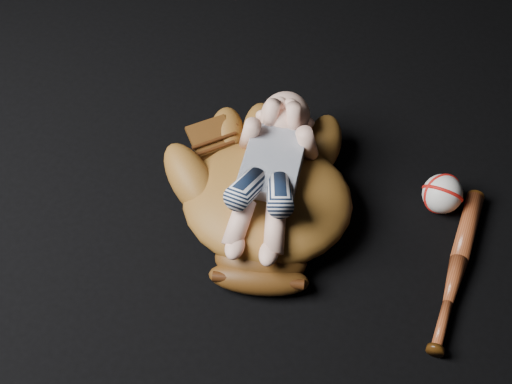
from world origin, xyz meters
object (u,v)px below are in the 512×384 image
(newborn_baby, at_px, (269,172))
(baseball_bat, at_px, (457,269))
(baseball_glove, at_px, (268,195))
(baseball, at_px, (442,194))

(newborn_baby, bearing_deg, baseball_bat, -9.28)
(baseball_glove, height_order, baseball_bat, baseball_glove)
(baseball, bearing_deg, baseball_glove, -153.88)
(newborn_baby, bearing_deg, baseball_glove, -95.69)
(newborn_baby, distance_m, baseball_bat, 0.41)
(baseball, bearing_deg, newborn_baby, -155.14)
(baseball_glove, bearing_deg, newborn_baby, 78.03)
(baseball_bat, relative_size, baseball, 4.66)
(baseball_glove, xyz_separation_m, baseball_bat, (0.39, 0.01, -0.06))
(baseball_glove, bearing_deg, baseball_bat, -14.30)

